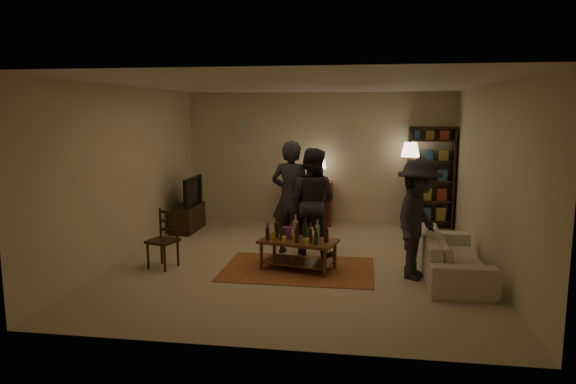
% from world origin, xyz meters
% --- Properties ---
extents(floor, '(6.00, 6.00, 0.00)m').
position_xyz_m(floor, '(0.00, 0.00, 0.00)').
color(floor, '#C6B793').
rests_on(floor, ground).
extents(room_shell, '(6.00, 6.00, 6.00)m').
position_xyz_m(room_shell, '(-0.65, 2.98, 1.81)').
color(room_shell, beige).
rests_on(room_shell, ground).
extents(rug, '(2.20, 1.50, 0.01)m').
position_xyz_m(rug, '(0.02, -0.40, 0.01)').
color(rug, maroon).
rests_on(rug, ground).
extents(coffee_table, '(1.20, 0.83, 0.79)m').
position_xyz_m(coffee_table, '(0.02, -0.40, 0.40)').
color(coffee_table, brown).
rests_on(coffee_table, ground).
extents(dining_chair, '(0.47, 0.47, 0.88)m').
position_xyz_m(dining_chair, '(-1.97, -0.55, 0.46)').
color(dining_chair, '#301D10').
rests_on(dining_chair, ground).
extents(tv_stand, '(0.40, 1.00, 1.06)m').
position_xyz_m(tv_stand, '(-2.44, 1.80, 0.38)').
color(tv_stand, '#301D10').
rests_on(tv_stand, ground).
extents(dresser, '(1.00, 0.50, 1.36)m').
position_xyz_m(dresser, '(-0.19, 2.71, 0.48)').
color(dresser, maroon).
rests_on(dresser, ground).
extents(bookshelf, '(0.90, 0.34, 2.02)m').
position_xyz_m(bookshelf, '(2.25, 2.78, 1.03)').
color(bookshelf, '#301D10').
rests_on(bookshelf, ground).
extents(floor_lamp, '(0.36, 0.36, 1.71)m').
position_xyz_m(floor_lamp, '(1.83, 2.65, 1.45)').
color(floor_lamp, black).
rests_on(floor_lamp, ground).
extents(sofa, '(0.81, 2.08, 0.61)m').
position_xyz_m(sofa, '(2.20, -0.40, 0.30)').
color(sofa, beige).
rests_on(sofa, ground).
extents(person_left, '(0.74, 0.56, 1.85)m').
position_xyz_m(person_left, '(-0.21, 0.48, 0.93)').
color(person_left, '#27282F').
rests_on(person_left, ground).
extents(person_right, '(1.00, 0.88, 1.74)m').
position_xyz_m(person_right, '(0.12, 0.47, 0.87)').
color(person_right, '#282830').
rests_on(person_right, ground).
extents(person_by_sofa, '(1.00, 1.24, 1.67)m').
position_xyz_m(person_by_sofa, '(1.70, -0.53, 0.84)').
color(person_by_sofa, '#28272F').
rests_on(person_by_sofa, ground).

